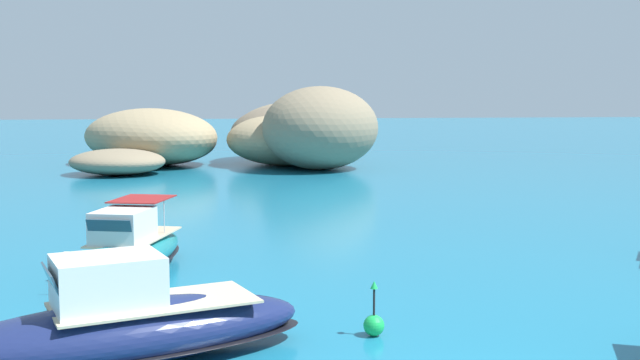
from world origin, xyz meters
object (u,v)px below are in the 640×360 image
object	(u,v)px
islet_large	(299,133)
motorboat_navy	(126,326)
motorboat_teal	(128,252)
channel_buoy	(374,323)
islet_small	(151,140)

from	to	relation	value
islet_large	motorboat_navy	world-z (taller)	islet_large
motorboat_teal	channel_buoy	size ratio (longest dim) A/B	5.73
motorboat_teal	islet_small	bearing A→B (deg)	93.10
motorboat_navy	motorboat_teal	size ratio (longest dim) A/B	1.09
motorboat_teal	channel_buoy	bearing A→B (deg)	-48.30
motorboat_navy	channel_buoy	size ratio (longest dim) A/B	6.24
islet_large	channel_buoy	world-z (taller)	islet_large
motorboat_navy	motorboat_teal	xyz separation A→B (m)	(-0.88, 9.13, -0.06)
motorboat_teal	islet_large	bearing A→B (deg)	75.59
islet_large	motorboat_navy	size ratio (longest dim) A/B	2.73
islet_small	motorboat_navy	bearing A→B (deg)	-86.48
motorboat_navy	islet_large	bearing A→B (deg)	78.95
islet_large	motorboat_teal	world-z (taller)	islet_large
islet_small	motorboat_teal	size ratio (longest dim) A/B	2.61
islet_large	motorboat_navy	distance (m)	53.25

